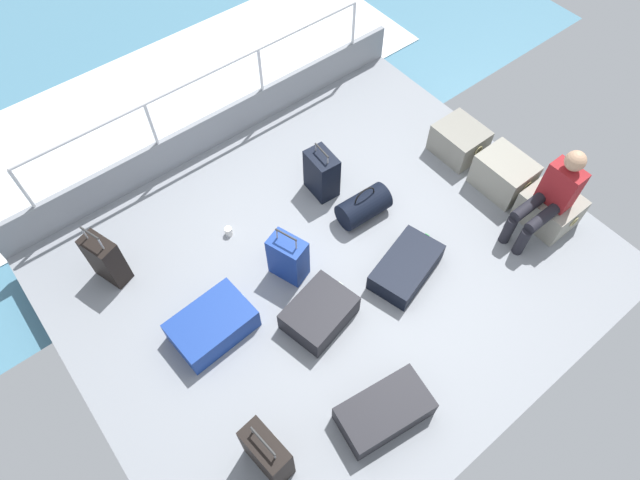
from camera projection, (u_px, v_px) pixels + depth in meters
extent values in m
cube|color=gray|center=(333.00, 266.00, 5.58)|extent=(4.40, 5.20, 0.06)
cube|color=gray|center=(215.00, 129.00, 6.31)|extent=(0.06, 5.20, 0.45)
cylinder|color=silver|center=(32.00, 203.00, 5.36)|extent=(0.04, 0.04, 1.00)
cylinder|color=silver|center=(157.00, 140.00, 5.84)|extent=(0.04, 0.04, 1.00)
cylinder|color=silver|center=(262.00, 85.00, 6.32)|extent=(0.04, 0.04, 1.00)
cylinder|color=silver|center=(353.00, 39.00, 6.80)|extent=(0.04, 0.04, 1.00)
cylinder|color=silver|center=(203.00, 75.00, 5.66)|extent=(0.04, 4.16, 0.04)
cube|color=white|center=(166.00, 100.00, 7.40)|extent=(2.40, 7.28, 0.01)
cube|color=gray|center=(459.00, 141.00, 6.27)|extent=(0.54, 0.48, 0.36)
torus|color=tan|center=(443.00, 123.00, 6.33)|extent=(0.02, 0.12, 0.12)
torus|color=tan|center=(479.00, 150.00, 6.09)|extent=(0.02, 0.12, 0.12)
cube|color=gray|center=(504.00, 174.00, 5.95)|extent=(0.58, 0.45, 0.41)
torus|color=tan|center=(485.00, 153.00, 6.02)|extent=(0.02, 0.12, 0.12)
torus|color=tan|center=(528.00, 186.00, 5.76)|extent=(0.02, 0.12, 0.12)
cube|color=gray|center=(549.00, 209.00, 5.72)|extent=(0.55, 0.49, 0.36)
torus|color=tan|center=(530.00, 188.00, 5.79)|extent=(0.02, 0.12, 0.12)
torus|color=tan|center=(574.00, 222.00, 5.54)|extent=(0.02, 0.12, 0.12)
cube|color=maroon|center=(561.00, 186.00, 5.35)|extent=(0.34, 0.20, 0.48)
sphere|color=tan|center=(575.00, 161.00, 5.05)|extent=(0.20, 0.20, 0.20)
cylinder|color=black|center=(542.00, 219.00, 5.38)|extent=(0.12, 0.40, 0.12)
cylinder|color=black|center=(522.00, 241.00, 5.49)|extent=(0.11, 0.11, 0.36)
cylinder|color=black|center=(528.00, 207.00, 5.46)|extent=(0.12, 0.40, 0.12)
cylinder|color=black|center=(508.00, 230.00, 5.57)|extent=(0.11, 0.11, 0.36)
cube|color=black|center=(319.00, 313.00, 5.11)|extent=(0.61, 0.73, 0.25)
cube|color=silver|center=(341.00, 285.00, 5.18)|extent=(0.05, 0.02, 0.08)
cube|color=black|center=(322.00, 174.00, 5.88)|extent=(0.38, 0.27, 0.54)
cylinder|color=#A5A8AD|center=(316.00, 147.00, 5.66)|extent=(0.02, 0.02, 0.10)
cylinder|color=#A5A8AD|center=(328.00, 160.00, 5.56)|extent=(0.02, 0.02, 0.10)
cylinder|color=#2D2D2D|center=(322.00, 150.00, 5.57)|extent=(0.24, 0.03, 0.02)
cube|color=green|center=(332.00, 163.00, 5.84)|extent=(0.05, 0.01, 0.08)
cube|color=navy|center=(212.00, 325.00, 5.04)|extent=(0.55, 0.78, 0.27)
cube|color=silver|center=(244.00, 297.00, 5.12)|extent=(0.05, 0.01, 0.08)
cube|color=black|center=(406.00, 267.00, 5.41)|extent=(0.63, 0.86, 0.22)
cube|color=green|center=(427.00, 237.00, 5.53)|extent=(0.05, 0.02, 0.08)
cube|color=navy|center=(288.00, 258.00, 5.29)|extent=(0.41, 0.33, 0.52)
cylinder|color=#A5A8AD|center=(277.00, 234.00, 5.05)|extent=(0.02, 0.02, 0.14)
cylinder|color=#A5A8AD|center=(296.00, 244.00, 4.99)|extent=(0.02, 0.02, 0.14)
cylinder|color=#2D2D2D|center=(286.00, 235.00, 4.96)|extent=(0.23, 0.09, 0.02)
cube|color=silver|center=(295.00, 247.00, 5.31)|extent=(0.05, 0.02, 0.08)
cube|color=black|center=(384.00, 411.00, 4.61)|extent=(0.54, 0.84, 0.25)
cube|color=white|center=(423.00, 387.00, 4.68)|extent=(0.05, 0.01, 0.08)
cube|color=black|center=(106.00, 260.00, 5.25)|extent=(0.39, 0.29, 0.57)
cylinder|color=#A5A8AD|center=(84.00, 233.00, 4.97)|extent=(0.02, 0.02, 0.17)
cylinder|color=#A5A8AD|center=(101.00, 244.00, 4.91)|extent=(0.02, 0.02, 0.17)
cylinder|color=#2D2D2D|center=(89.00, 233.00, 4.87)|extent=(0.23, 0.09, 0.02)
cube|color=silver|center=(109.00, 244.00, 5.18)|extent=(0.05, 0.02, 0.08)
cube|color=black|center=(267.00, 453.00, 4.27)|extent=(0.44, 0.24, 0.56)
cylinder|color=#A5A8AD|center=(252.00, 430.00, 4.04)|extent=(0.02, 0.02, 0.11)
cylinder|color=#A5A8AD|center=(275.00, 456.00, 3.94)|extent=(0.02, 0.02, 0.11)
cylinder|color=#2D2D2D|center=(263.00, 441.00, 3.95)|extent=(0.27, 0.05, 0.02)
cube|color=white|center=(275.00, 438.00, 4.16)|extent=(0.05, 0.01, 0.08)
cylinder|color=black|center=(364.00, 206.00, 5.78)|extent=(0.33, 0.57, 0.30)
torus|color=black|center=(365.00, 197.00, 5.64)|extent=(0.03, 0.26, 0.26)
cylinder|color=white|center=(229.00, 231.00, 5.72)|extent=(0.08, 0.08, 0.10)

